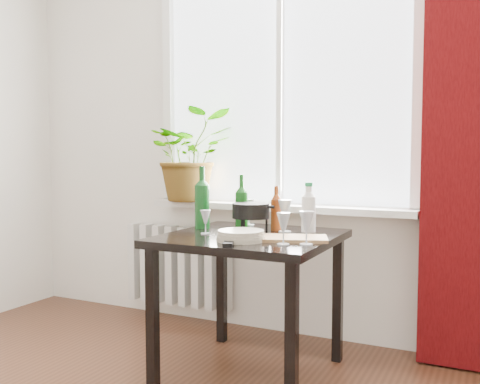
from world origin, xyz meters
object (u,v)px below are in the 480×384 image
at_px(wine_bottle_right, 242,201).
at_px(radiator, 178,265).
at_px(wineglass_far_right, 306,228).
at_px(wineglass_back_left, 249,212).
at_px(tv_remote, 229,243).
at_px(wine_bottle_left, 202,197).
at_px(table, 251,252).
at_px(potted_plant, 190,155).
at_px(fondue_pot, 251,218).
at_px(wineglass_front_left, 206,222).
at_px(cutting_board, 295,238).
at_px(wineglass_front_right, 283,229).
at_px(bottle_amber, 276,208).
at_px(cleaning_bottle, 309,207).
at_px(plate_stack, 241,236).
at_px(wineglass_back_center, 285,216).

bearing_deg(wine_bottle_right, radiator, 148.09).
distance_m(wineglass_far_right, wineglass_back_left, 0.74).
relative_size(radiator, tv_remote, 5.25).
height_order(wine_bottle_left, wineglass_back_left, wine_bottle_left).
distance_m(radiator, wine_bottle_left, 0.90).
bearing_deg(tv_remote, table, 75.49).
bearing_deg(potted_plant, wineglass_far_right, -34.93).
relative_size(wine_bottle_left, wineglass_back_left, 2.26).
bearing_deg(fondue_pot, wineglass_front_left, -123.36).
distance_m(wineglass_back_left, tv_remote, 0.68).
bearing_deg(cutting_board, wineglass_front_left, -177.78).
bearing_deg(fondue_pot, radiator, 158.24).
distance_m(table, potted_plant, 1.03).
bearing_deg(wineglass_front_right, wineglass_back_left, 127.90).
xyz_separation_m(fondue_pot, tv_remote, (0.08, -0.41, -0.07)).
bearing_deg(cutting_board, bottle_amber, 127.82).
xyz_separation_m(radiator, wineglass_front_right, (1.12, -0.86, 0.44)).
xyz_separation_m(cleaning_bottle, plate_stack, (-0.19, -0.43, -0.11)).
bearing_deg(bottle_amber, wine_bottle_right, -179.54).
height_order(cleaning_bottle, cutting_board, cleaning_bottle).
xyz_separation_m(potted_plant, wine_bottle_left, (0.35, -0.46, -0.23)).
distance_m(radiator, wine_bottle_right, 0.97).
relative_size(wine_bottle_left, wineglass_back_center, 2.00).
bearing_deg(wineglass_back_left, wineglass_front_left, -97.60).
xyz_separation_m(wineglass_back_left, wineglass_front_left, (-0.06, -0.42, -0.01)).
bearing_deg(wineglass_back_center, tv_remote, -100.87).
relative_size(plate_stack, fondue_pot, 1.03).
relative_size(bottle_amber, fondue_pot, 1.08).
bearing_deg(table, wineglass_back_center, 50.04).
relative_size(wine_bottle_right, cutting_board, 0.99).
relative_size(bottle_amber, cutting_board, 0.80).
height_order(bottle_amber, cleaning_bottle, cleaning_bottle).
xyz_separation_m(wineglass_front_left, plate_stack, (0.26, -0.12, -0.04)).
xyz_separation_m(table, cleaning_bottle, (0.24, 0.22, 0.23)).
bearing_deg(wine_bottle_right, wineglass_back_center, -7.89).
relative_size(bottle_amber, tv_remote, 1.63).
xyz_separation_m(cleaning_bottle, tv_remote, (-0.20, -0.54, -0.13)).
height_order(table, wineglass_front_right, wineglass_front_right).
xyz_separation_m(plate_stack, fondue_pot, (-0.08, 0.29, 0.05)).
xyz_separation_m(radiator, wineglass_front_left, (0.63, -0.72, 0.42)).
xyz_separation_m(fondue_pot, cutting_board, (0.31, -0.16, -0.07)).
height_order(radiator, table, table).
relative_size(wineglass_back_left, plate_stack, 0.67).
height_order(bottle_amber, wineglass_front_right, bottle_amber).
height_order(wineglass_front_left, fondue_pot, fondue_pot).
xyz_separation_m(wine_bottle_right, tv_remote, (0.18, -0.51, -0.14)).
xyz_separation_m(potted_plant, wineglass_back_left, (0.54, -0.23, -0.33)).
relative_size(radiator, wineglass_back_left, 5.06).
relative_size(tv_remote, cutting_board, 0.49).
distance_m(wineglass_front_left, fondue_pot, 0.25).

